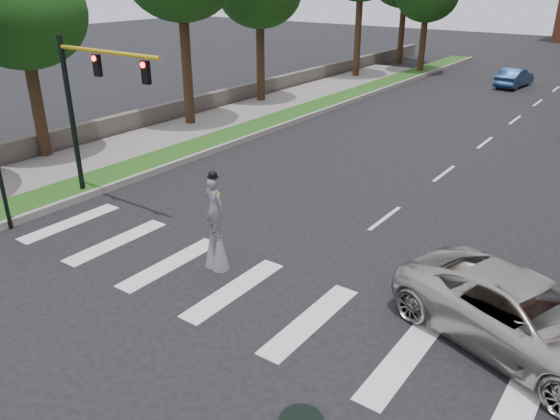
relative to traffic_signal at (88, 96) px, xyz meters
The scene contains 12 objects.
ground_plane 11.04m from the traffic_signal, 17.05° to the right, with size 160.00×160.00×0.00m, color black.
grass_median 17.56m from the traffic_signal, 95.77° to the left, with size 2.00×60.00×0.25m, color #1D4A15.
median_curb 17.48m from the traffic_signal, 92.25° to the left, with size 0.20×60.00×0.28m, color gray.
sidewalk_left 9.37m from the traffic_signal, 123.98° to the left, with size 4.00×60.00×0.18m, color slate.
stone_wall 20.64m from the traffic_signal, 110.80° to the left, with size 0.50×56.00×1.10m, color #524D46.
manhole 14.33m from the traffic_signal, 21.36° to the right, with size 0.90×0.90×0.04m, color black.
traffic_signal is the anchor object (origin of this frame).
secondary_signal 4.17m from the traffic_signal, 98.43° to the right, with size 0.25×0.21×3.23m.
stilt_performer 7.89m from the traffic_signal, 10.22° to the right, with size 0.84×0.55×3.12m.
suv_crossing 16.03m from the traffic_signal, ahead, with size 2.90×6.30×1.75m, color #B0ADA6.
car_mid 34.76m from the traffic_signal, 78.57° to the left, with size 1.56×4.46×1.47m, color navy.
tree_1 7.36m from the traffic_signal, 164.52° to the left, with size 5.69×5.69×9.05m.
Camera 1 is at (7.54, -9.01, 8.25)m, focal length 35.00 mm.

